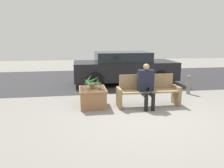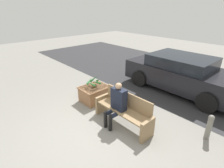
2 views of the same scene
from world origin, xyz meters
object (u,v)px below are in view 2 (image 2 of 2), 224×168
object	(u,v)px
planter_box	(94,93)
parked_car	(182,73)
bench	(124,110)
potted_plant	(94,82)
bollard_post	(209,126)
person_seated	(117,103)

from	to	relation	value
planter_box	parked_car	bearing A→B (deg)	62.47
bench	planter_box	xyz separation A→B (m)	(-1.61, 0.18, -0.15)
potted_plant	parked_car	distance (m)	3.44
parked_car	bollard_post	world-z (taller)	parked_car
person_seated	bench	bearing A→B (deg)	58.47
potted_plant	parked_car	bearing A→B (deg)	62.55
person_seated	parked_car	xyz separation A→B (m)	(0.09, 3.40, 0.01)
bollard_post	person_seated	bearing A→B (deg)	-147.29
planter_box	potted_plant	size ratio (longest dim) A/B	1.85
planter_box	parked_car	world-z (taller)	parked_car
parked_car	person_seated	bearing A→B (deg)	-91.50
person_seated	planter_box	xyz separation A→B (m)	(-1.50, 0.36, -0.40)
person_seated	bollard_post	world-z (taller)	person_seated
bench	potted_plant	world-z (taller)	potted_plant
person_seated	parked_car	bearing A→B (deg)	88.50
person_seated	potted_plant	size ratio (longest dim) A/B	2.48
bollard_post	potted_plant	bearing A→B (deg)	-165.20
bench	bollard_post	distance (m)	2.17
parked_car	potted_plant	bearing A→B (deg)	-117.45
person_seated	bollard_post	bearing A→B (deg)	32.71
bench	planter_box	distance (m)	1.62
bench	planter_box	size ratio (longest dim) A/B	1.95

